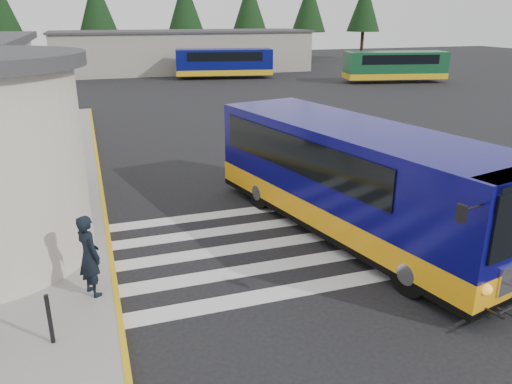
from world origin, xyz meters
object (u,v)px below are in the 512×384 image
object	(u,v)px
transit_bus	(354,183)
bollard	(50,319)
far_bus_a	(224,62)
far_bus_b	(395,65)
pedestrian_a	(89,255)

from	to	relation	value
transit_bus	bollard	bearing A→B (deg)	-171.82
far_bus_a	far_bus_b	distance (m)	15.69
pedestrian_a	far_bus_a	size ratio (longest dim) A/B	0.19
bollard	far_bus_b	size ratio (longest dim) A/B	0.11
far_bus_b	transit_bus	bearing A→B (deg)	156.51
pedestrian_a	far_bus_b	xyz separation A→B (m)	(26.64, 29.25, 0.46)
transit_bus	far_bus_a	size ratio (longest dim) A/B	1.16
transit_bus	bollard	distance (m)	8.25
pedestrian_a	bollard	size ratio (longest dim) A/B	1.83
far_bus_a	transit_bus	bearing A→B (deg)	-179.33
transit_bus	bollard	size ratio (longest dim) A/B	11.14
pedestrian_a	bollard	world-z (taller)	pedestrian_a
bollard	far_bus_b	world-z (taller)	far_bus_b
pedestrian_a	bollard	xyz separation A→B (m)	(-0.74, -1.53, -0.40)
bollard	far_bus_a	xyz separation A→B (m)	(13.75, 38.55, 0.87)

